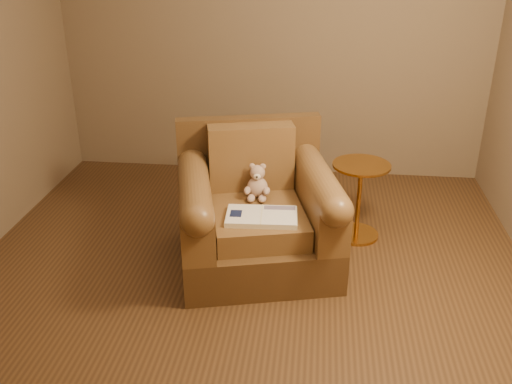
# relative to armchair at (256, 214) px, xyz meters

# --- Properties ---
(floor) EXTENTS (4.00, 4.00, 0.00)m
(floor) POSITION_rel_armchair_xyz_m (-0.04, -0.28, -0.37)
(floor) COLOR #4E321A
(floor) RESTS_ON ground
(room) EXTENTS (4.02, 4.02, 2.71)m
(room) POSITION_rel_armchair_xyz_m (-0.04, -0.28, 1.34)
(room) COLOR #766149
(room) RESTS_ON ground
(armchair) EXTENTS (1.29, 1.25, 0.96)m
(armchair) POSITION_rel_armchair_xyz_m (0.00, 0.00, 0.00)
(armchair) COLOR #50351A
(armchair) RESTS_ON floor
(teddy_bear) EXTENTS (0.19, 0.21, 0.26)m
(teddy_bear) POSITION_rel_armchair_xyz_m (-0.00, 0.09, 0.18)
(teddy_bear) COLOR tan
(teddy_bear) RESTS_ON armchair
(guidebook) EXTENTS (0.49, 0.31, 0.04)m
(guidebook) POSITION_rel_armchair_xyz_m (0.07, -0.25, 0.11)
(guidebook) COLOR beige
(guidebook) RESTS_ON armchair
(side_table) EXTENTS (0.44, 0.44, 0.62)m
(side_table) POSITION_rel_armchair_xyz_m (0.75, 0.43, -0.04)
(side_table) COLOR #BF8434
(side_table) RESTS_ON floor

